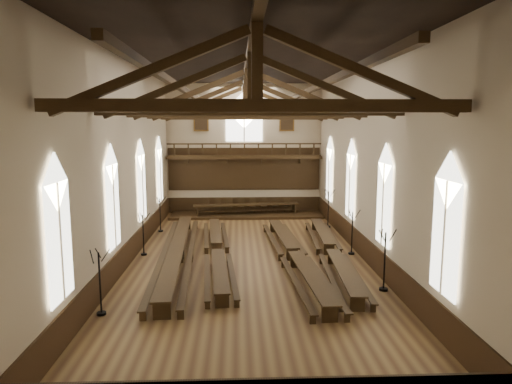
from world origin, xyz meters
TOP-DOWN VIEW (x-y plane):
  - ground at (0.00, 0.00)m, footprint 26.00×26.00m
  - room_walls at (0.00, 0.00)m, footprint 26.00×26.00m
  - wainscot_band at (0.00, 0.00)m, footprint 12.00×26.00m
  - side_windows at (-0.00, -0.00)m, footprint 11.85×19.80m
  - end_window at (0.00, 12.90)m, footprint 2.80×0.12m
  - minstrels_gallery at (0.00, 12.66)m, footprint 11.80×1.24m
  - portraits at (0.00, 12.90)m, footprint 7.75×0.09m
  - roof_trusses at (0.00, -0.00)m, footprint 11.70×25.70m
  - refectory_row_a at (-3.65, 0.07)m, footprint 2.01×14.96m
  - refectory_row_b at (-1.64, 0.48)m, footprint 1.80×13.72m
  - refectory_row_c at (2.24, -0.68)m, footprint 1.91×14.39m
  - refectory_row_d at (4.28, 0.03)m, footprint 1.77×13.94m
  - dais at (0.14, 11.40)m, footprint 11.40×2.78m
  - high_table at (0.14, 11.40)m, footprint 8.05×1.86m
  - high_chairs at (0.14, 12.18)m, footprint 6.81×0.52m
  - candelabrum_left_near at (-5.55, -6.47)m, footprint 0.72×0.75m
  - candelabrum_left_mid at (-5.55, 1.23)m, footprint 0.64×0.71m
  - candelabrum_left_far at (-5.55, 6.62)m, footprint 0.66×0.70m
  - candelabrum_right_near at (5.55, -4.48)m, footprint 0.78×0.78m
  - candelabrum_right_mid at (5.55, 0.93)m, footprint 0.71×0.74m
  - candelabrum_right_far at (5.55, 7.37)m, footprint 0.73×0.80m

SIDE VIEW (x-z plane):
  - ground at x=0.00m, z-range 0.00..0.00m
  - dais at x=0.14m, z-range 0.00..0.19m
  - refectory_row_b at x=-1.64m, z-range 0.15..0.82m
  - refectory_row_d at x=4.28m, z-range 0.16..0.85m
  - refectory_row_c at x=2.24m, z-range 0.17..0.91m
  - refectory_row_a at x=-3.65m, z-range 0.18..0.99m
  - wainscot_band at x=0.00m, z-range 0.00..1.20m
  - candelabrum_left_far at x=-5.55m, z-range -0.45..1.85m
  - candelabrum_left_mid at x=-5.55m, z-range -0.45..1.85m
  - candelabrum_right_mid at x=5.55m, z-range -0.48..1.97m
  - candelabrum_left_near at x=-5.55m, z-range -0.49..2.00m
  - high_chairs at x=0.14m, z-range 0.23..1.28m
  - candelabrum_right_far at x=5.55m, z-range -0.51..2.10m
  - candelabrum_right_near at x=5.55m, z-range -0.52..2.12m
  - high_table at x=0.14m, z-range 0.45..1.20m
  - side_windows at x=0.00m, z-range 1.49..5.99m
  - minstrels_gallery at x=0.00m, z-range 2.06..5.76m
  - room_walls at x=0.00m, z-range -6.54..19.46m
  - portraits at x=0.00m, z-range 6.38..7.82m
  - end_window at x=0.00m, z-range 5.32..9.12m
  - roof_trusses at x=0.00m, z-range 6.82..9.62m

